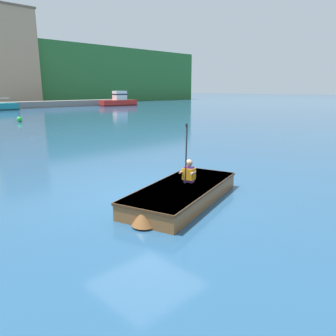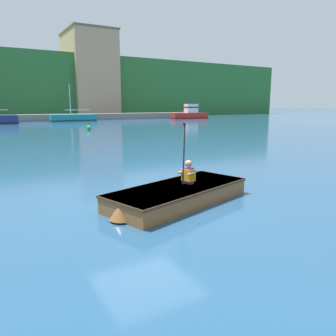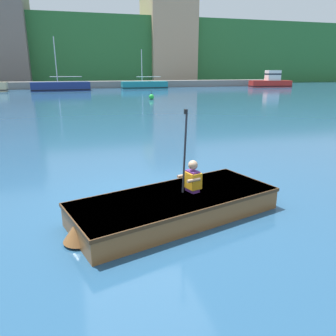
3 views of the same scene
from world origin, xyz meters
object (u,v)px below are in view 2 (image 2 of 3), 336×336
Objects in this scene: person_paddler at (188,173)px; rowboat_foreground at (177,194)px; moored_boat_dock_west_end at (190,114)px; channel_buoy at (89,128)px; moored_boat_dock_center_far at (73,118)px.

rowboat_foreground is at bearing -163.32° from person_paddler.
moored_boat_dock_west_end is 8.40× the size of channel_buoy.
moored_boat_dock_west_end is 25.66m from channel_buoy.
moored_boat_dock_center_far is at bearing 79.59° from person_paddler.
rowboat_foreground is at bearing -100.94° from moored_boat_dock_center_far.
moored_boat_dock_west_end is 45.26m from person_paddler.
rowboat_foreground is 5.44× the size of channel_buoy.
person_paddler is at bearing -101.04° from channel_buoy.
person_paddler reaches higher than rowboat_foreground.
channel_buoy is (-20.93, -14.83, -0.56)m from moored_boat_dock_west_end.
moored_boat_dock_center_far is at bearing 79.06° from rowboat_foreground.
moored_boat_dock_center_far is at bearing 80.50° from channel_buoy.
person_paddler reaches higher than channel_buoy.
moored_boat_dock_center_far reaches higher than channel_buoy.
rowboat_foreground is (-7.44, -38.51, -0.21)m from moored_boat_dock_center_far.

